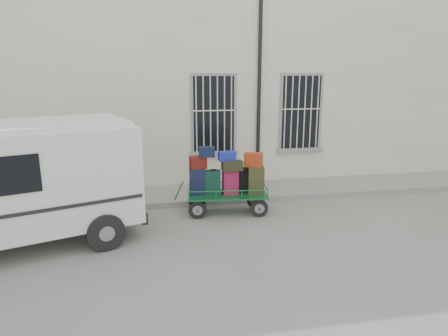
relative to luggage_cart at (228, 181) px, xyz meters
The scene contains 5 objects.
ground 1.19m from the luggage_cart, 59.35° to the right, with size 80.00×80.00×0.00m, color slate.
building 5.26m from the luggage_cart, 84.90° to the left, with size 24.00×5.15×6.00m.
sidewalk 1.72m from the luggage_cart, 73.96° to the left, with size 24.00×1.70×0.15m, color gray.
luggage_cart is the anchor object (origin of this frame).
van 4.85m from the luggage_cart, 165.94° to the right, with size 5.39×3.59×2.53m.
Camera 1 is at (-2.26, -8.63, 3.55)m, focal length 32.00 mm.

